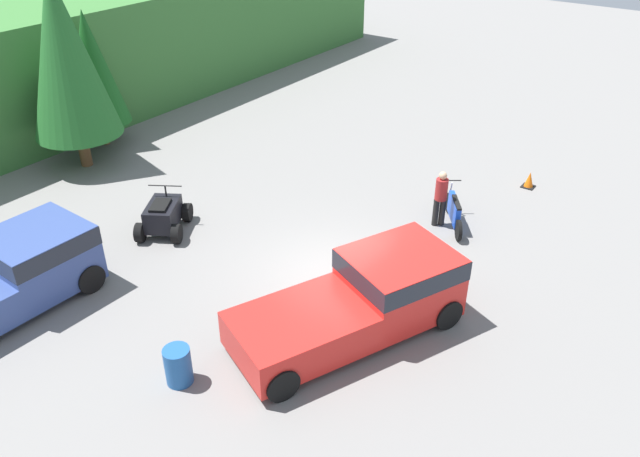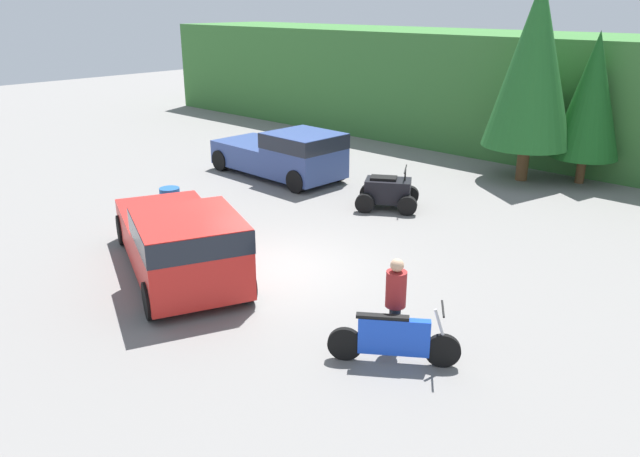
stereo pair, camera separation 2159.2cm
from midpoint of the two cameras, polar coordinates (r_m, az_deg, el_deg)
ground_plane at (r=11.52m, az=37.92°, el=-28.11°), size 80.00×80.00×0.00m
hillside_backdrop at (r=25.03m, az=43.42°, el=1.81°), size 44.00×6.00×4.72m
tree_left at (r=20.11m, az=45.63°, el=2.97°), size 3.00×3.00×6.82m
tree_mid_left at (r=21.50m, az=49.21°, el=-0.11°), size 2.24×2.24×5.09m
pickup_truck_red at (r=9.60m, az=29.49°, el=-29.38°), size 5.84×4.10×1.75m
pickup_truck_second at (r=16.55m, az=21.58°, el=-6.20°), size 5.18×2.34×1.75m
dirt_bike at (r=11.39m, az=64.34°, el=-34.01°), size 1.94×1.43×1.13m
quad_atv at (r=15.72m, az=37.21°, el=-12.33°), size 2.25×2.08×1.27m
rider_person at (r=11.19m, az=63.16°, el=-30.89°), size 0.52×0.52×1.78m
steel_barrel at (r=12.39m, az=14.06°, el=-17.36°), size 0.58×0.58×0.88m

